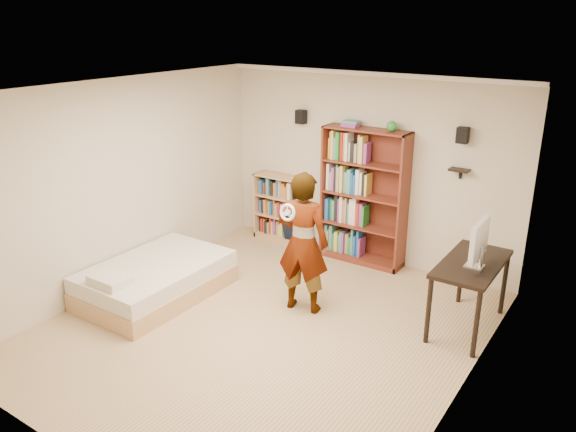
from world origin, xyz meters
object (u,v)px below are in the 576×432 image
object	(u,v)px
tall_bookshelf	(364,197)
low_bookshelf	(280,208)
daybed	(156,275)
person	(303,243)
computer_desk	(468,295)

from	to	relation	value
tall_bookshelf	low_bookshelf	world-z (taller)	tall_bookshelf
tall_bookshelf	daybed	world-z (taller)	tall_bookshelf
low_bookshelf	person	xyz separation A→B (m)	(1.51, -1.71, 0.34)
tall_bookshelf	person	bearing A→B (deg)	-88.11
daybed	person	bearing A→B (deg)	23.28
low_bookshelf	daybed	distance (m)	2.49
low_bookshelf	daybed	bearing A→B (deg)	-95.50
tall_bookshelf	daybed	xyz separation A→B (m)	(-1.69, -2.44, -0.70)
computer_desk	person	distance (m)	1.98
daybed	person	size ratio (longest dim) A/B	1.07
computer_desk	person	bearing A→B (deg)	-159.25
daybed	tall_bookshelf	bearing A→B (deg)	55.28
tall_bookshelf	computer_desk	size ratio (longest dim) A/B	1.62
person	daybed	bearing A→B (deg)	11.51
computer_desk	person	size ratio (longest dim) A/B	0.69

